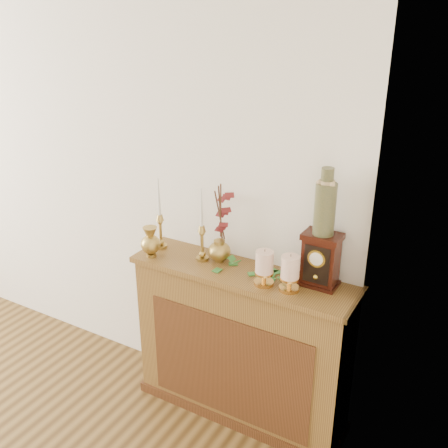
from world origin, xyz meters
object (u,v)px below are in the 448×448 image
Objects in this scene: candlestick_left at (160,226)px; mantel_clock at (321,260)px; bud_vase at (151,242)px; ginger_jar at (223,224)px; candlestick_center at (202,237)px; ceramic_vase at (325,205)px.

candlestick_left is 1.49× the size of mantel_clock.
bud_vase is 0.42m from ginger_jar.
bud_vase is at bearing -158.34° from candlestick_center.
ceramic_vase is at bearing 5.22° from candlestick_center.
candlestick_center reaches higher than bud_vase.
candlestick_left is 0.94m from mantel_clock.
mantel_clock is 0.84× the size of ceramic_vase.
candlestick_center is 1.49× the size of mantel_clock.
candlestick_left reaches higher than bud_vase.
ginger_jar is at bearing 26.03° from bud_vase.
candlestick_left is 0.39m from ginger_jar.
candlestick_left reaches higher than mantel_clock.
candlestick_left is 0.98m from ceramic_vase.
candlestick_left is 0.90× the size of ginger_jar.
candlestick_center is at bearing -3.08° from candlestick_left.
mantel_clock is at bearing -1.29° from ginger_jar.
candlestick_center is 0.65m from mantel_clock.
ginger_jar is (0.36, 0.18, 0.12)m from bud_vase.
mantel_clock is at bearing -90.97° from ceramic_vase.
ginger_jar reaches higher than mantel_clock.
bud_vase is at bearing -169.77° from ceramic_vase.
bud_vase is 0.63× the size of mantel_clock.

